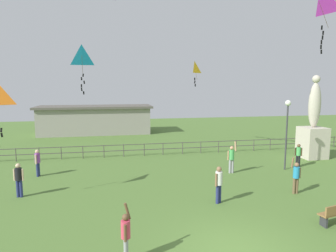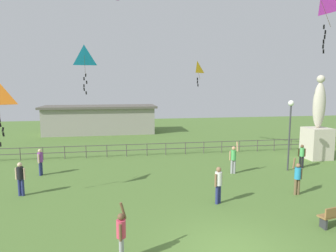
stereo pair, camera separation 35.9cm
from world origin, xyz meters
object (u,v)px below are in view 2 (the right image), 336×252
(person_5, at_px, (233,158))
(statue_monument, at_px, (317,133))
(person_2, at_px, (297,176))
(person_6, at_px, (121,233))
(person_4, at_px, (218,183))
(kite_5, at_px, (197,68))
(lamppost, at_px, (290,120))
(person_0, at_px, (20,177))
(person_3, at_px, (302,155))
(kite_2, at_px, (84,57))
(person_1, at_px, (40,160))
(kite_0, at_px, (321,3))

(person_5, bearing_deg, statue_monument, 19.45)
(person_2, distance_m, person_6, 9.64)
(person_4, distance_m, kite_5, 10.35)
(lamppost, distance_m, kite_5, 7.24)
(lamppost, relative_size, person_4, 2.60)
(person_2, distance_m, person_5, 4.33)
(person_2, bearing_deg, lamppost, 64.02)
(statue_monument, xyz_separation_m, person_0, (-19.16, -4.49, -0.98))
(lamppost, bearing_deg, person_2, -115.98)
(person_2, relative_size, person_3, 1.20)
(lamppost, bearing_deg, person_4, -144.07)
(kite_2, bearing_deg, person_6, -79.78)
(person_6, distance_m, kite_2, 12.56)
(person_0, xyz_separation_m, kite_5, (10.43, 6.05, 5.63))
(person_5, bearing_deg, lamppost, 1.24)
(person_0, height_order, kite_2, kite_2)
(statue_monument, distance_m, person_1, 19.10)
(person_1, height_order, kite_0, kite_0)
(person_0, relative_size, person_2, 0.90)
(person_5, height_order, kite_5, kite_5)
(person_4, distance_m, kite_0, 9.45)
(person_4, xyz_separation_m, kite_2, (-6.36, 6.87, 6.10))
(person_0, xyz_separation_m, person_5, (11.64, 1.84, 0.03))
(person_5, height_order, person_6, person_5)
(person_3, distance_m, kite_2, 15.19)
(kite_0, height_order, kite_2, kite_0)
(person_1, distance_m, person_6, 10.91)
(person_0, distance_m, kite_0, 16.34)
(person_2, bearing_deg, person_0, 170.90)
(person_1, bearing_deg, kite_2, 18.06)
(person_5, xyz_separation_m, person_6, (-6.90, -8.29, -0.09))
(person_3, xyz_separation_m, person_5, (-4.88, -0.45, 0.10))
(person_1, xyz_separation_m, person_3, (16.40, -1.15, -0.03))
(person_4, distance_m, person_5, 5.05)
(statue_monument, distance_m, kite_0, 11.08)
(lamppost, xyz_separation_m, person_1, (-15.22, 1.52, -2.31))
(person_0, height_order, person_4, person_4)
(statue_monument, relative_size, person_6, 3.39)
(person_6, bearing_deg, person_1, 115.06)
(lamppost, relative_size, person_5, 2.25)
(kite_0, bearing_deg, person_2, 174.21)
(statue_monument, height_order, person_1, statue_monument)
(statue_monument, bearing_deg, kite_0, -127.64)
(statue_monument, relative_size, person_1, 3.80)
(lamppost, height_order, person_5, lamppost)
(person_2, xyz_separation_m, person_6, (-8.62, -4.31, -0.03))
(person_5, relative_size, kite_2, 0.66)
(lamppost, distance_m, person_4, 7.95)
(kite_5, bearing_deg, kite_2, -167.16)
(statue_monument, bearing_deg, person_4, -144.82)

